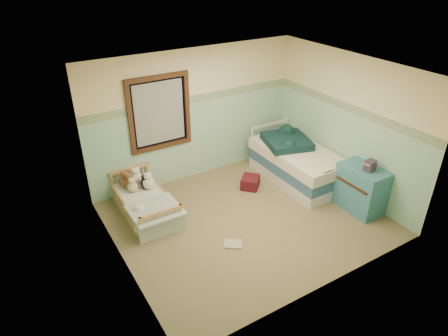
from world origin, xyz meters
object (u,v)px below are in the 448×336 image
floor_book (233,244)px  plush_floor_cream (141,219)px  twin_bed_frame (296,175)px  dresser (361,189)px  toddler_bed_frame (146,208)px  red_pillow (250,182)px  plush_floor_tan (141,229)px

floor_book → plush_floor_cream: bearing=165.7°
twin_bed_frame → dresser: (0.29, -1.32, 0.29)m
toddler_bed_frame → plush_floor_cream: bearing=-123.9°
twin_bed_frame → red_pillow: (-0.93, 0.23, 0.00)m
floor_book → red_pillow: bearing=81.4°
plush_floor_cream → red_pillow: plush_floor_cream is taller
toddler_bed_frame → twin_bed_frame: 2.96m
plush_floor_tan → dresser: 3.74m
red_pillow → plush_floor_tan: bearing=-172.8°
toddler_bed_frame → plush_floor_cream: 0.38m
toddler_bed_frame → dresser: bearing=-29.2°
toddler_bed_frame → plush_floor_cream: size_ratio=5.20×
plush_floor_cream → dresser: size_ratio=0.35×
plush_floor_cream → twin_bed_frame: bearing=-3.1°
plush_floor_cream → floor_book: 1.58m
toddler_bed_frame → plush_floor_tan: size_ratio=6.52×
red_pillow → twin_bed_frame: bearing=-14.0°
plush_floor_tan → red_pillow: bearing=7.2°
toddler_bed_frame → twin_bed_frame: size_ratio=0.78×
toddler_bed_frame → plush_floor_tan: bearing=-118.6°
plush_floor_cream → red_pillow: 2.21m
plush_floor_tan → plush_floor_cream: bearing=69.8°
plush_floor_cream → red_pillow: size_ratio=0.79×
plush_floor_cream → dresser: dresser is taller
plush_floor_cream → dresser: 3.74m
twin_bed_frame → plush_floor_cream: bearing=176.9°
toddler_bed_frame → plush_floor_tan: 0.61m
red_pillow → floor_book: 1.72m
twin_bed_frame → floor_book: bearing=-154.2°
plush_floor_cream → red_pillow: (2.21, 0.06, -0.03)m
toddler_bed_frame → dresser: size_ratio=1.83×
plush_floor_cream → floor_book: size_ratio=1.04×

